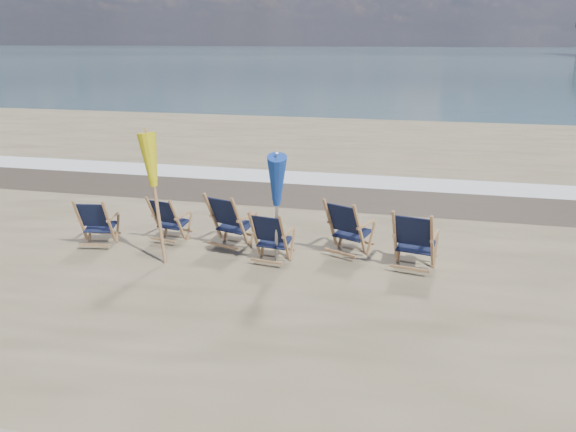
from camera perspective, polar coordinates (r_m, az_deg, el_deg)
name	(u,v)px	position (r m, az deg, el deg)	size (l,w,h in m)	color
ocean	(415,54)	(133.92, 12.80, 15.71)	(400.00, 400.00, 0.00)	#3B5662
surf_foam	(341,180)	(14.71, 5.41, 3.68)	(200.00, 1.40, 0.01)	silver
wet_sand_strip	(332,195)	(13.27, 4.51, 2.16)	(200.00, 2.60, 0.00)	#42362A
beach_chair_0	(109,223)	(10.22, -17.73, -0.73)	(0.58, 0.66, 0.91)	black
beach_chair_1	(177,221)	(10.09, -11.19, -0.54)	(0.57, 0.64, 0.88)	black
beach_chair_2	(240,224)	(9.57, -4.91, -0.81)	(0.66, 0.74, 1.03)	black
beach_chair_3	(284,240)	(8.94, -0.40, -2.42)	(0.59, 0.67, 0.93)	black
beach_chair_4	(359,231)	(9.25, 7.27, -1.57)	(0.65, 0.73, 1.02)	black
beach_chair_5	(432,244)	(8.89, 14.41, -2.76)	(0.66, 0.75, 1.04)	black
umbrella_yellow	(154,167)	(9.10, -13.44, 4.83)	(0.30, 0.30, 2.11)	#9E7247
umbrella_blue	(276,179)	(8.60, -1.18, 3.79)	(0.30, 0.30, 1.99)	#A5A5AD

